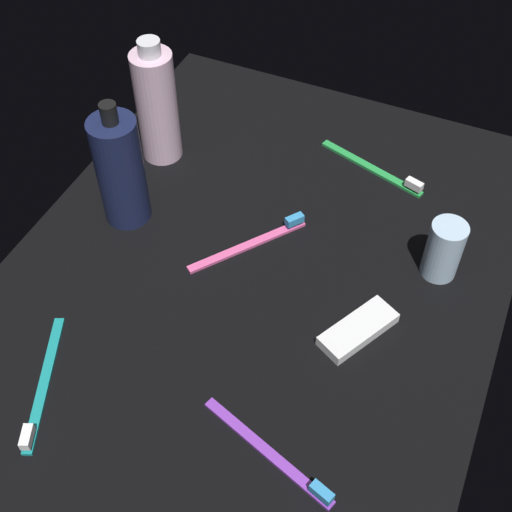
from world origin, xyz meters
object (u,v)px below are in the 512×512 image
at_px(lotion_bottle, 120,170).
at_px(deodorant_stick, 444,250).
at_px(bodywash_bottle, 157,105).
at_px(snack_bar_white, 358,329).
at_px(toothbrush_purple, 275,457).
at_px(toothbrush_green, 377,169).
at_px(toothbrush_pink, 255,241).
at_px(toothbrush_teal, 42,389).

relative_size(lotion_bottle, deodorant_stick, 2.24).
height_order(lotion_bottle, bodywash_bottle, bodywash_bottle).
distance_m(bodywash_bottle, snack_bar_white, 0.44).
height_order(toothbrush_purple, toothbrush_green, same).
height_order(deodorant_stick, toothbrush_pink, deodorant_stick).
distance_m(toothbrush_purple, snack_bar_white, 0.20).
bearing_deg(toothbrush_teal, toothbrush_green, 154.98).
xyz_separation_m(toothbrush_purple, toothbrush_pink, (-0.28, -0.15, 0.00)).
bearing_deg(deodorant_stick, toothbrush_teal, -45.69).
bearing_deg(lotion_bottle, toothbrush_teal, 11.14).
distance_m(deodorant_stick, toothbrush_green, 0.21).
bearing_deg(toothbrush_green, deodorant_stick, 40.67).
height_order(toothbrush_teal, toothbrush_pink, same).
bearing_deg(toothbrush_purple, toothbrush_green, -175.68).
bearing_deg(toothbrush_pink, snack_bar_white, 64.73).
height_order(bodywash_bottle, toothbrush_green, bodywash_bottle).
distance_m(deodorant_stick, toothbrush_pink, 0.25).
height_order(deodorant_stick, toothbrush_teal, deodorant_stick).
bearing_deg(deodorant_stick, toothbrush_green, -139.33).
xyz_separation_m(lotion_bottle, snack_bar_white, (0.06, 0.37, -0.08)).
xyz_separation_m(deodorant_stick, toothbrush_green, (-0.15, -0.13, -0.04)).
xyz_separation_m(bodywash_bottle, toothbrush_green, (-0.09, 0.32, -0.08)).
bearing_deg(toothbrush_purple, bodywash_bottle, -137.81).
height_order(bodywash_bottle, deodorant_stick, bodywash_bottle).
distance_m(toothbrush_teal, toothbrush_green, 0.57).
xyz_separation_m(bodywash_bottle, deodorant_stick, (0.06, 0.45, -0.05)).
relative_size(lotion_bottle, toothbrush_pink, 1.27).
xyz_separation_m(deodorant_stick, toothbrush_purple, (0.33, -0.10, -0.04)).
distance_m(bodywash_bottle, toothbrush_teal, 0.44).
bearing_deg(toothbrush_teal, snack_bar_white, 126.38).
xyz_separation_m(toothbrush_teal, toothbrush_pink, (-0.31, 0.13, 0.00)).
bearing_deg(toothbrush_pink, toothbrush_purple, 28.02).
bearing_deg(bodywash_bottle, toothbrush_green, 106.16).
height_order(lotion_bottle, deodorant_stick, lotion_bottle).
relative_size(deodorant_stick, toothbrush_pink, 0.57).
height_order(toothbrush_teal, toothbrush_purple, same).
relative_size(lotion_bottle, bodywash_bottle, 0.98).
height_order(lotion_bottle, toothbrush_teal, lotion_bottle).
distance_m(toothbrush_purple, toothbrush_pink, 0.31).
height_order(toothbrush_teal, snack_bar_white, toothbrush_teal).
relative_size(lotion_bottle, toothbrush_green, 1.10).
relative_size(lotion_bottle, toothbrush_teal, 1.13).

